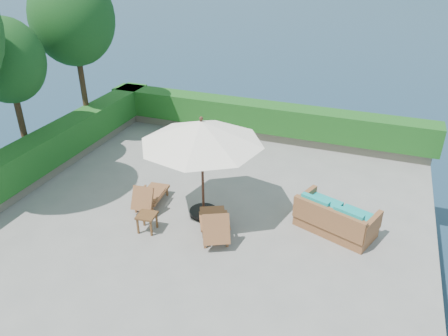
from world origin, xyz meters
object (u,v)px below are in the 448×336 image
at_px(lounge_right, 215,224).
at_px(wicker_loveseat, 335,219).
at_px(patio_umbrella, 202,133).
at_px(side_table, 147,217).
at_px(lounge_left, 150,196).

bearing_deg(lounge_right, wicker_loveseat, -2.09).
distance_m(lounge_right, wicker_loveseat, 3.09).
distance_m(patio_umbrella, side_table, 2.59).
bearing_deg(lounge_right, patio_umbrella, 101.87).
bearing_deg(wicker_loveseat, side_table, -139.69).
relative_size(side_table, wicker_loveseat, 0.23).
height_order(patio_umbrella, lounge_right, patio_umbrella).
relative_size(lounge_left, lounge_right, 0.86).
height_order(lounge_left, side_table, lounge_left).
bearing_deg(wicker_loveseat, lounge_right, -135.35).
bearing_deg(patio_umbrella, lounge_right, -51.63).
height_order(lounge_left, lounge_right, lounge_right).
relative_size(lounge_right, side_table, 3.37).
xyz_separation_m(lounge_right, wicker_loveseat, (2.81, 1.28, -0.01)).
bearing_deg(side_table, wicker_loveseat, 20.07).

